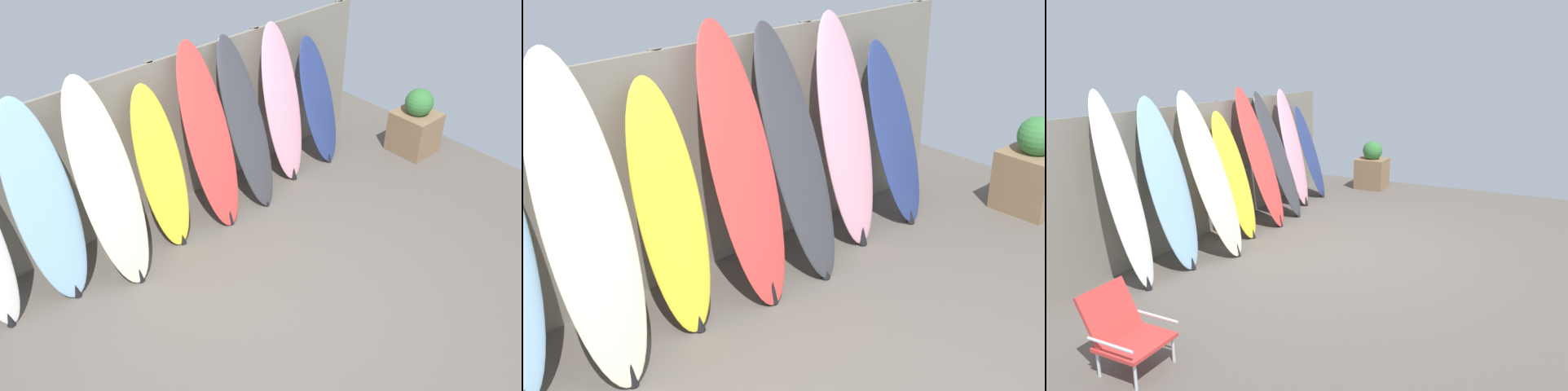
% 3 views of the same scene
% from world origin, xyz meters
% --- Properties ---
extents(fence_back, '(6.08, 0.11, 1.80)m').
position_xyz_m(fence_back, '(-0.00, 2.01, 0.90)').
color(fence_back, gray).
rests_on(fence_back, ground).
extents(surfboard_cream_2, '(0.61, 0.89, 2.02)m').
position_xyz_m(surfboard_cream_2, '(-0.93, 1.45, 1.00)').
color(surfboard_cream_2, beige).
rests_on(surfboard_cream_2, ground).
extents(surfboard_yellow_3, '(0.55, 0.70, 1.71)m').
position_xyz_m(surfboard_yellow_3, '(-0.28, 1.56, 0.85)').
color(surfboard_yellow_3, yellow).
rests_on(surfboard_yellow_3, ground).
extents(surfboard_red_4, '(0.55, 0.77, 2.00)m').
position_xyz_m(surfboard_red_4, '(0.33, 1.51, 0.98)').
color(surfboard_red_4, '#D13D38').
rests_on(surfboard_red_4, ground).
extents(surfboard_charcoal_5, '(0.50, 0.83, 1.92)m').
position_xyz_m(surfboard_charcoal_5, '(0.87, 1.53, 0.95)').
color(surfboard_charcoal_5, '#38383D').
rests_on(surfboard_charcoal_5, ground).
extents(surfboard_pink_6, '(0.53, 0.57, 1.92)m').
position_xyz_m(surfboard_pink_6, '(1.50, 1.60, 0.95)').
color(surfboard_pink_6, pink).
rests_on(surfboard_pink_6, ground).
extents(surfboard_navy_7, '(0.60, 0.64, 1.59)m').
position_xyz_m(surfboard_navy_7, '(2.12, 1.59, 0.79)').
color(surfboard_navy_7, navy).
rests_on(surfboard_navy_7, ground).
extents(planter_box, '(0.51, 0.54, 0.90)m').
position_xyz_m(planter_box, '(3.18, 0.80, 0.38)').
color(planter_box, '#846647').
rests_on(planter_box, ground).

